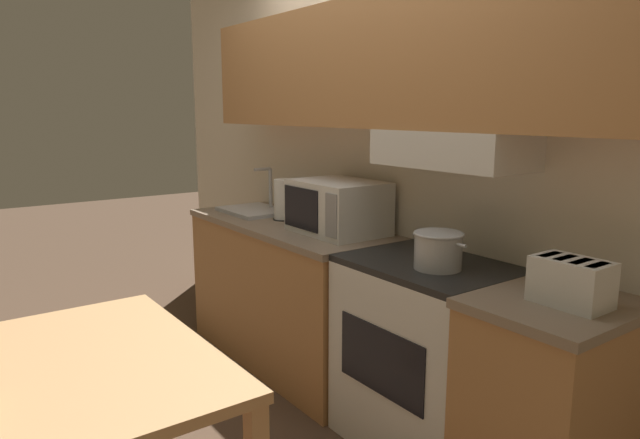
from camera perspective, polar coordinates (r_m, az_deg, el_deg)
ground_plane at (r=3.42m, az=7.13°, el=-16.10°), size 16.00×16.00×0.00m
wall_back at (r=2.99m, az=7.13°, el=9.85°), size 5.17×0.38×2.55m
lower_counter_main at (r=3.54m, az=-3.16°, el=-7.28°), size 1.53×0.60×0.88m
lower_counter_right_stub at (r=2.37m, az=21.89°, el=-17.65°), size 0.50×0.60×0.88m
stove_range at (r=2.72m, az=10.52°, el=-13.24°), size 0.74×0.56×0.88m
cooking_pot at (r=2.46m, az=11.73°, el=-2.94°), size 0.29×0.21×0.16m
microwave at (r=3.11m, az=1.79°, el=1.26°), size 0.50×0.38×0.29m
toaster at (r=2.15m, az=23.82°, el=-5.71°), size 0.26×0.16×0.16m
sink_basin at (r=3.77m, az=-6.59°, el=1.00°), size 0.46×0.34×0.29m
paper_towel_roll at (r=3.49m, az=-3.68°, el=1.98°), size 0.13×0.13×0.25m
dining_table at (r=2.07m, az=-21.27°, el=-15.63°), size 1.07×0.69×0.76m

